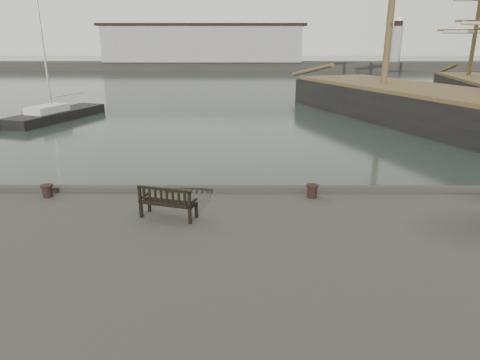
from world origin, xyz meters
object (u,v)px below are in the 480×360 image
at_px(bench, 168,208).
at_px(bollard_left, 47,191).
at_px(yacht_d, 57,117).
at_px(bollard_right, 312,191).

xyz_separation_m(bench, bollard_left, (-4.47, 1.83, -0.10)).
xyz_separation_m(bench, yacht_d, (-14.22, 25.90, -1.64)).
xyz_separation_m(bollard_left, bollard_right, (9.11, -0.02, 0.01)).
xyz_separation_m(bollard_left, yacht_d, (-9.75, 24.07, -1.54)).
xyz_separation_m(bollard_right, yacht_d, (-18.87, 24.09, -1.55)).
relative_size(bollard_right, yacht_d, 0.04).
distance_m(bollard_left, bollard_right, 9.11).
relative_size(bollard_left, yacht_d, 0.03).
height_order(bench, yacht_d, yacht_d).
relative_size(bench, bollard_left, 4.24).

